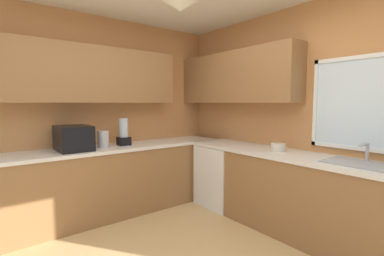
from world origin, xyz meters
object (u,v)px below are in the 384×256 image
at_px(kettle, 103,139).
at_px(bowl, 278,147).
at_px(microwave, 74,138).
at_px(sink_assembly, 360,163).
at_px(dishwasher, 223,175).
at_px(blender_appliance, 124,133).

height_order(kettle, bowl, kettle).
height_order(microwave, bowl, microwave).
distance_m(microwave, sink_assembly, 3.04).
distance_m(dishwasher, blender_appliance, 1.50).
relative_size(sink_assembly, bowl, 3.39).
xyz_separation_m(microwave, bowl, (1.53, 1.85, -0.10)).
relative_size(microwave, sink_assembly, 0.84).
height_order(dishwasher, blender_appliance, blender_appliance).
relative_size(dishwasher, kettle, 3.95).
relative_size(sink_assembly, blender_appliance, 1.59).
xyz_separation_m(kettle, sink_assembly, (2.38, 1.51, -0.10)).
distance_m(dishwasher, bowl, 1.01).
relative_size(dishwasher, blender_appliance, 2.34).
xyz_separation_m(kettle, bowl, (1.51, 1.51, -0.06)).
height_order(microwave, sink_assembly, microwave).
xyz_separation_m(dishwasher, sink_assembly, (1.74, 0.04, 0.48)).
xyz_separation_m(kettle, blender_appliance, (-0.02, 0.28, 0.05)).
xyz_separation_m(dishwasher, microwave, (-0.66, -1.82, 0.61)).
bearing_deg(dishwasher, blender_appliance, -118.92).
bearing_deg(sink_assembly, microwave, -142.16).
bearing_deg(dishwasher, microwave, -109.88).
bearing_deg(dishwasher, sink_assembly, 1.21).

